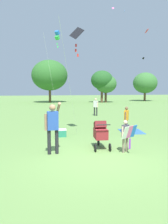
{
  "coord_description": "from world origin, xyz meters",
  "views": [
    {
      "loc": [
        -1.65,
        -6.28,
        2.2
      ],
      "look_at": [
        -0.12,
        1.68,
        1.3
      ],
      "focal_mm": 34.41,
      "sensor_mm": 36.0,
      "label": 1
    }
  ],
  "objects_px": {
    "kite_adult_black": "(76,37)",
    "child_with_butterfly_kite": "(126,133)",
    "stroller": "(100,132)",
    "person_red_shirt": "(96,105)",
    "person_adult_flyer": "(53,124)",
    "picnic_blanket": "(131,131)",
    "kite_orange_delta": "(57,36)",
    "cooler_box": "(61,133)",
    "person_sitting_far": "(126,117)"
  },
  "relations": [
    {
      "from": "kite_orange_delta",
      "to": "cooler_box",
      "type": "bearing_deg",
      "value": -92.76
    },
    {
      "from": "picnic_blanket",
      "to": "cooler_box",
      "type": "bearing_deg",
      "value": -172.48
    },
    {
      "from": "child_with_butterfly_kite",
      "to": "person_red_shirt",
      "type": "xyz_separation_m",
      "value": [
        1.37,
        9.81,
        0.16
      ]
    },
    {
      "from": "kite_adult_black",
      "to": "person_red_shirt",
      "type": "relative_size",
      "value": 3.6
    },
    {
      "from": "person_sitting_far",
      "to": "person_adult_flyer",
      "type": "bearing_deg",
      "value": -143.39
    },
    {
      "from": "kite_orange_delta",
      "to": "picnic_blanket",
      "type": "height_order",
      "value": "kite_orange_delta"
    },
    {
      "from": "child_with_butterfly_kite",
      "to": "person_adult_flyer",
      "type": "bearing_deg",
      "value": 172.92
    },
    {
      "from": "kite_orange_delta",
      "to": "cooler_box",
      "type": "height_order",
      "value": "kite_orange_delta"
    },
    {
      "from": "person_red_shirt",
      "to": "person_sitting_far",
      "type": "distance_m",
      "value": 6.75
    },
    {
      "from": "kite_orange_delta",
      "to": "person_red_shirt",
      "type": "relative_size",
      "value": 4.44
    },
    {
      "from": "person_red_shirt",
      "to": "picnic_blanket",
      "type": "xyz_separation_m",
      "value": [
        0.25,
        -6.52,
        -0.82
      ]
    },
    {
      "from": "kite_adult_black",
      "to": "child_with_butterfly_kite",
      "type": "bearing_deg",
      "value": -68.91
    },
    {
      "from": "person_adult_flyer",
      "to": "cooler_box",
      "type": "distance_m",
      "value": 2.69
    },
    {
      "from": "person_adult_flyer",
      "to": "person_sitting_far",
      "type": "xyz_separation_m",
      "value": [
        3.71,
        2.76,
        -0.24
      ]
    },
    {
      "from": "person_adult_flyer",
      "to": "person_red_shirt",
      "type": "height_order",
      "value": "person_adult_flyer"
    },
    {
      "from": "person_red_shirt",
      "to": "person_sitting_far",
      "type": "height_order",
      "value": "person_red_shirt"
    },
    {
      "from": "person_adult_flyer",
      "to": "person_sitting_far",
      "type": "bearing_deg",
      "value": 36.61
    },
    {
      "from": "person_adult_flyer",
      "to": "kite_orange_delta",
      "type": "xyz_separation_m",
      "value": [
        0.78,
        8.51,
        4.85
      ]
    },
    {
      "from": "stroller",
      "to": "person_sitting_far",
      "type": "xyz_separation_m",
      "value": [
        1.98,
        2.43,
        0.16
      ]
    },
    {
      "from": "kite_orange_delta",
      "to": "picnic_blanket",
      "type": "bearing_deg",
      "value": -59.05
    },
    {
      "from": "child_with_butterfly_kite",
      "to": "picnic_blanket",
      "type": "distance_m",
      "value": 3.73
    },
    {
      "from": "stroller",
      "to": "picnic_blanket",
      "type": "xyz_separation_m",
      "value": [
        2.35,
        2.66,
        -0.6
      ]
    },
    {
      "from": "child_with_butterfly_kite",
      "to": "person_red_shirt",
      "type": "distance_m",
      "value": 9.91
    },
    {
      "from": "stroller",
      "to": "child_with_butterfly_kite",
      "type": "bearing_deg",
      "value": -41.13
    },
    {
      "from": "person_adult_flyer",
      "to": "stroller",
      "type": "distance_m",
      "value": 1.81
    },
    {
      "from": "stroller",
      "to": "person_adult_flyer",
      "type": "bearing_deg",
      "value": -169.27
    },
    {
      "from": "child_with_butterfly_kite",
      "to": "person_red_shirt",
      "type": "height_order",
      "value": "person_red_shirt"
    },
    {
      "from": "kite_adult_black",
      "to": "kite_orange_delta",
      "type": "bearing_deg",
      "value": 94.77
    },
    {
      "from": "child_with_butterfly_kite",
      "to": "person_adult_flyer",
      "type": "distance_m",
      "value": 2.51
    },
    {
      "from": "person_red_shirt",
      "to": "cooler_box",
      "type": "distance_m",
      "value": 7.78
    },
    {
      "from": "picnic_blanket",
      "to": "cooler_box",
      "type": "relative_size",
      "value": 3.01
    },
    {
      "from": "kite_adult_black",
      "to": "cooler_box",
      "type": "bearing_deg",
      "value": -156.84
    },
    {
      "from": "kite_adult_black",
      "to": "person_red_shirt",
      "type": "distance_m",
      "value": 8.04
    },
    {
      "from": "child_with_butterfly_kite",
      "to": "cooler_box",
      "type": "distance_m",
      "value": 3.48
    },
    {
      "from": "kite_adult_black",
      "to": "picnic_blanket",
      "type": "relative_size",
      "value": 3.75
    },
    {
      "from": "person_adult_flyer",
      "to": "person_sitting_far",
      "type": "distance_m",
      "value": 4.63
    },
    {
      "from": "cooler_box",
      "to": "kite_adult_black",
      "type": "bearing_deg",
      "value": 23.16
    },
    {
      "from": "person_red_shirt",
      "to": "person_sitting_far",
      "type": "xyz_separation_m",
      "value": [
        -0.13,
        -6.75,
        -0.06
      ]
    },
    {
      "from": "stroller",
      "to": "picnic_blanket",
      "type": "bearing_deg",
      "value": 48.54
    },
    {
      "from": "stroller",
      "to": "kite_orange_delta",
      "type": "bearing_deg",
      "value": 96.69
    },
    {
      "from": "person_adult_flyer",
      "to": "cooler_box",
      "type": "bearing_deg",
      "value": 79.02
    },
    {
      "from": "stroller",
      "to": "person_red_shirt",
      "type": "bearing_deg",
      "value": 77.11
    },
    {
      "from": "child_with_butterfly_kite",
      "to": "kite_adult_black",
      "type": "height_order",
      "value": "kite_adult_black"
    },
    {
      "from": "person_adult_flyer",
      "to": "kite_adult_black",
      "type": "bearing_deg",
      "value": 66.25
    },
    {
      "from": "child_with_butterfly_kite",
      "to": "person_red_shirt",
      "type": "bearing_deg",
      "value": 82.03
    },
    {
      "from": "kite_orange_delta",
      "to": "kite_adult_black",
      "type": "bearing_deg",
      "value": -85.23
    },
    {
      "from": "kite_adult_black",
      "to": "picnic_blanket",
      "type": "bearing_deg",
      "value": 3.01
    },
    {
      "from": "child_with_butterfly_kite",
      "to": "kite_orange_delta",
      "type": "xyz_separation_m",
      "value": [
        -1.69,
        8.82,
        5.19
      ]
    },
    {
      "from": "kite_orange_delta",
      "to": "person_sitting_far",
      "type": "bearing_deg",
      "value": -62.97
    },
    {
      "from": "kite_adult_black",
      "to": "cooler_box",
      "type": "distance_m",
      "value": 4.41
    }
  ]
}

